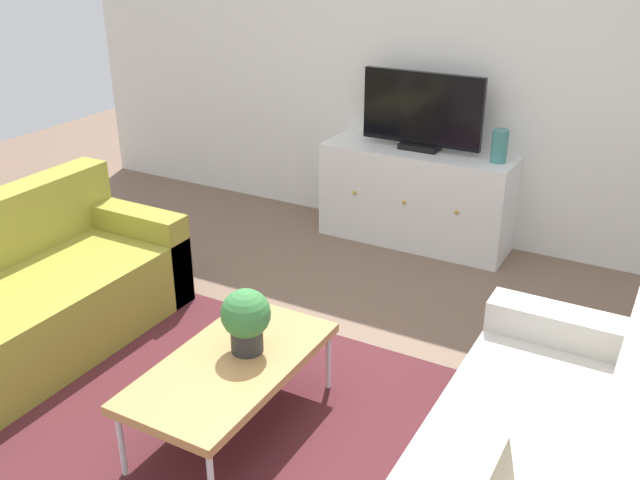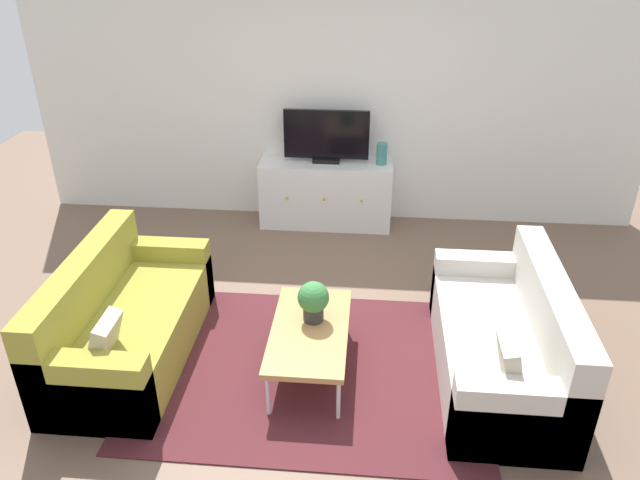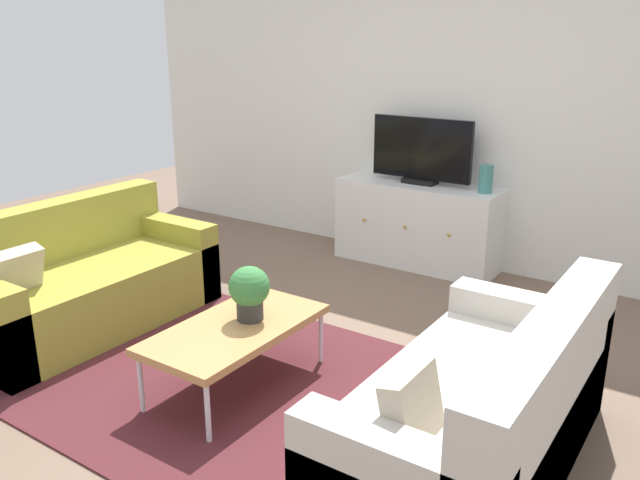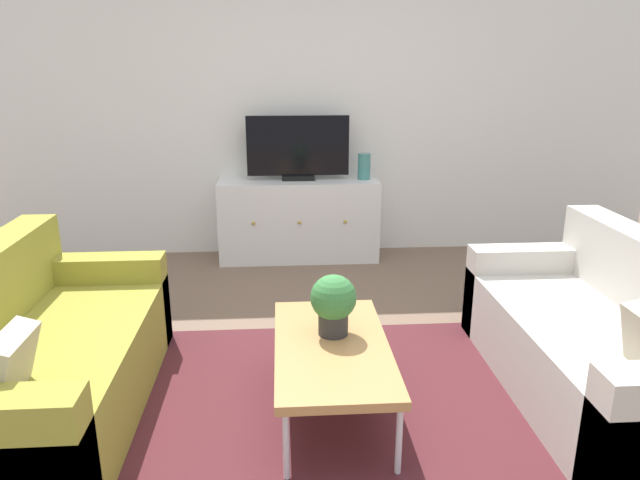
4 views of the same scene
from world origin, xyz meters
The scene contains 10 objects.
ground_plane centered at (0.00, 0.00, 0.00)m, with size 10.00×10.00×0.00m, color brown.
wall_back centered at (0.00, 2.55, 1.35)m, with size 6.40×0.12×2.70m, color silver.
area_rug centered at (0.00, -0.15, 0.01)m, with size 2.50×1.90×0.01m, color #4C1E23.
couch_left_side centered at (-1.43, -0.10, 0.28)m, with size 0.82×1.69×0.82m.
couch_right_side centered at (1.43, -0.10, 0.28)m, with size 0.82×1.69×0.82m.
coffee_table centered at (0.00, -0.15, 0.35)m, with size 0.55×1.05×0.38m.
potted_plant centered at (0.02, -0.04, 0.55)m, with size 0.23×0.23×0.31m.
tv_console centered at (-0.08, 2.27, 0.35)m, with size 1.38×0.47×0.71m.
flat_screen_tv centered at (-0.08, 2.29, 0.98)m, with size 0.87×0.16×0.55m.
glass_vase centered at (0.49, 2.27, 0.82)m, with size 0.11×0.11×0.22m, color teal.
Camera 3 is at (2.22, -2.59, 1.91)m, focal length 36.55 mm.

